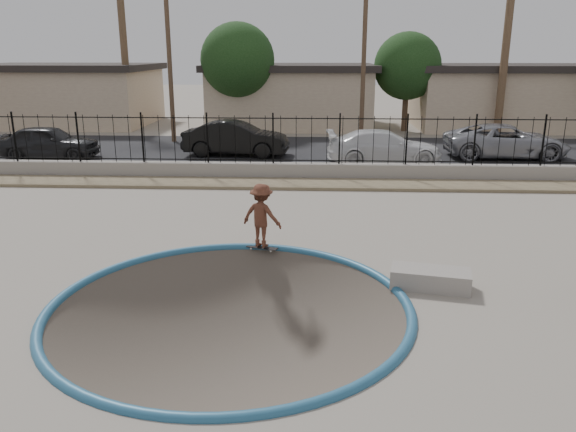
% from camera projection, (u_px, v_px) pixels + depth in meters
% --- Properties ---
extents(ground, '(120.00, 120.00, 2.20)m').
position_uv_depth(ground, '(277.00, 195.00, 23.51)').
color(ground, gray).
rests_on(ground, ground).
extents(bowl_pit, '(6.84, 6.84, 1.80)m').
position_uv_depth(bowl_pit, '(230.00, 307.00, 10.74)').
color(bowl_pit, '#494138').
rests_on(bowl_pit, ground).
extents(coping_ring, '(7.04, 7.04, 0.20)m').
position_uv_depth(coping_ring, '(230.00, 307.00, 10.74)').
color(coping_ring, '#275C7F').
rests_on(coping_ring, ground).
extents(rock_strip, '(42.00, 1.60, 0.11)m').
position_uv_depth(rock_strip, '(271.00, 184.00, 20.50)').
color(rock_strip, '#8D7C5C').
rests_on(rock_strip, ground).
extents(retaining_wall, '(42.00, 0.45, 0.60)m').
position_uv_depth(retaining_wall, '(273.00, 171.00, 21.48)').
color(retaining_wall, gray).
rests_on(retaining_wall, ground).
extents(fence, '(40.00, 0.04, 1.80)m').
position_uv_depth(fence, '(273.00, 140.00, 21.14)').
color(fence, black).
rests_on(fence, retaining_wall).
extents(street, '(90.00, 8.00, 0.04)m').
position_uv_depth(street, '(283.00, 149.00, 27.98)').
color(street, black).
rests_on(street, ground).
extents(house_west, '(11.60, 8.60, 3.90)m').
position_uv_depth(house_west, '(66.00, 94.00, 37.23)').
color(house_west, tan).
rests_on(house_west, ground).
extents(house_center, '(10.60, 8.60, 3.90)m').
position_uv_depth(house_center, '(291.00, 95.00, 36.53)').
color(house_center, tan).
rests_on(house_center, ground).
extents(house_east, '(12.60, 8.60, 3.90)m').
position_uv_depth(house_east, '(510.00, 95.00, 35.88)').
color(house_east, tan).
rests_on(house_east, ground).
extents(palm_mid, '(2.30, 2.30, 9.30)m').
position_uv_depth(palm_mid, '(122.00, 16.00, 33.27)').
color(palm_mid, brown).
rests_on(palm_mid, ground).
extents(palm_right, '(2.30, 2.30, 10.30)m').
position_uv_depth(palm_right, '(511.00, 0.00, 30.15)').
color(palm_right, brown).
rests_on(palm_right, ground).
extents(utility_pole_left, '(1.70, 0.24, 9.00)m').
position_uv_depth(utility_pole_left, '(169.00, 51.00, 28.85)').
color(utility_pole_left, '#473323').
rests_on(utility_pole_left, ground).
extents(utility_pole_mid, '(1.70, 0.24, 9.50)m').
position_uv_depth(utility_pole_mid, '(364.00, 46.00, 28.32)').
color(utility_pole_mid, '#473323').
rests_on(utility_pole_mid, ground).
extents(street_tree_left, '(4.32, 4.32, 6.36)m').
position_uv_depth(street_tree_left, '(238.00, 60.00, 32.69)').
color(street_tree_left, '#473323').
rests_on(street_tree_left, ground).
extents(street_tree_mid, '(3.96, 3.96, 5.83)m').
position_uv_depth(street_tree_mid, '(407.00, 66.00, 33.28)').
color(street_tree_mid, '#473323').
rests_on(street_tree_mid, ground).
extents(skater, '(1.15, 0.92, 1.56)m').
position_uv_depth(skater, '(262.00, 219.00, 13.62)').
color(skater, brown).
rests_on(skater, ground).
extents(skateboard, '(0.81, 0.44, 0.07)m').
position_uv_depth(skateboard, '(262.00, 248.00, 13.83)').
color(skateboard, black).
rests_on(skateboard, ground).
extents(concrete_ledge, '(1.71, 1.01, 0.40)m').
position_uv_depth(concrete_ledge, '(430.00, 279.00, 11.57)').
color(concrete_ledge, gray).
rests_on(concrete_ledge, ground).
extents(car_a, '(4.46, 1.95, 1.49)m').
position_uv_depth(car_a, '(48.00, 142.00, 25.20)').
color(car_a, black).
rests_on(car_a, street).
extents(car_b, '(4.92, 2.03, 1.58)m').
position_uv_depth(car_b, '(236.00, 138.00, 25.90)').
color(car_b, black).
rests_on(car_b, street).
extents(car_c, '(5.02, 2.29, 1.43)m').
position_uv_depth(car_c, '(384.00, 147.00, 24.11)').
color(car_c, white).
rests_on(car_c, street).
extents(car_d, '(5.45, 2.52, 1.51)m').
position_uv_depth(car_d, '(506.00, 141.00, 25.37)').
color(car_d, '#919299').
rests_on(car_d, street).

